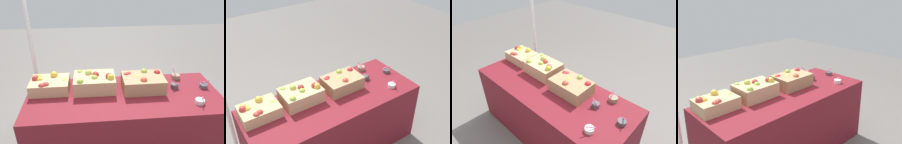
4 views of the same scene
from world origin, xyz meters
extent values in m
cube|color=maroon|center=(0.00, 0.00, 0.37)|extent=(1.90, 0.76, 0.74)
cube|color=tan|center=(-0.73, 0.15, 0.80)|extent=(0.38, 0.28, 0.12)
sphere|color=gold|center=(-0.83, 0.18, 0.85)|extent=(0.07, 0.07, 0.07)
sphere|color=#B2C64C|center=(-0.59, 0.15, 0.83)|extent=(0.07, 0.07, 0.07)
sphere|color=gold|center=(-0.70, 0.24, 0.87)|extent=(0.07, 0.07, 0.07)
sphere|color=#B2332D|center=(-0.87, 0.18, 0.86)|extent=(0.07, 0.07, 0.07)
sphere|color=#B2332D|center=(-0.79, 0.05, 0.85)|extent=(0.07, 0.07, 0.07)
sphere|color=#B2C64C|center=(-0.85, 0.23, 0.85)|extent=(0.07, 0.07, 0.07)
sphere|color=#B2332D|center=(-0.75, 0.06, 0.85)|extent=(0.07, 0.07, 0.07)
cube|color=tan|center=(-0.29, 0.14, 0.81)|extent=(0.41, 0.30, 0.15)
sphere|color=gold|center=(-0.13, 0.08, 0.90)|extent=(0.07, 0.07, 0.07)
sphere|color=#B2332D|center=(-0.14, 0.10, 0.90)|extent=(0.07, 0.07, 0.07)
sphere|color=#99B742|center=(-0.29, 0.10, 0.88)|extent=(0.07, 0.07, 0.07)
sphere|color=#B2C64C|center=(-0.35, 0.20, 0.87)|extent=(0.07, 0.07, 0.07)
sphere|color=#B2C64C|center=(-0.34, 0.20, 0.90)|extent=(0.07, 0.07, 0.07)
sphere|color=#99B742|center=(-0.42, 0.03, 0.89)|extent=(0.07, 0.07, 0.07)
sphere|color=#99B742|center=(-0.43, 0.25, 0.87)|extent=(0.07, 0.07, 0.07)
sphere|color=#B2332D|center=(-0.27, 0.16, 0.89)|extent=(0.07, 0.07, 0.07)
cube|color=tan|center=(0.20, 0.09, 0.81)|extent=(0.41, 0.29, 0.14)
sphere|color=red|center=(0.36, 0.16, 0.88)|extent=(0.07, 0.07, 0.07)
sphere|color=#99B742|center=(0.23, 0.20, 0.88)|extent=(0.07, 0.07, 0.07)
sphere|color=red|center=(0.07, 0.18, 0.86)|extent=(0.07, 0.07, 0.07)
sphere|color=red|center=(0.04, 0.16, 0.86)|extent=(0.07, 0.07, 0.07)
sphere|color=#B2C64C|center=(0.16, 0.11, 0.86)|extent=(0.07, 0.07, 0.07)
sphere|color=#D14C33|center=(0.19, 0.01, 0.88)|extent=(0.07, 0.07, 0.07)
cylinder|color=#4C4C51|center=(0.83, 0.05, 0.76)|extent=(0.08, 0.08, 0.04)
cylinder|color=#EA598C|center=(0.85, 0.07, 0.80)|extent=(0.06, 0.07, 0.06)
cylinder|color=#4C4C51|center=(0.53, 0.08, 0.76)|extent=(0.08, 0.08, 0.05)
cylinder|color=#EA598C|center=(0.53, 0.06, 0.81)|extent=(0.08, 0.02, 0.07)
cylinder|color=gray|center=(0.61, 0.27, 0.76)|extent=(0.09, 0.09, 0.05)
cylinder|color=#EA598C|center=(0.60, 0.27, 0.82)|extent=(0.03, 0.09, 0.07)
cylinder|color=silver|center=(0.67, -0.21, 0.76)|extent=(0.08, 0.08, 0.04)
cylinder|color=#EA598C|center=(0.69, -0.22, 0.81)|extent=(0.06, 0.09, 0.05)
camera|label=1|loc=(-0.29, -1.82, 1.94)|focal=35.62mm
camera|label=2|loc=(-1.24, -1.95, 2.53)|focal=43.90mm
camera|label=3|loc=(1.32, -1.21, 2.11)|focal=32.52mm
camera|label=4|loc=(-1.77, -1.93, 1.84)|focal=41.98mm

